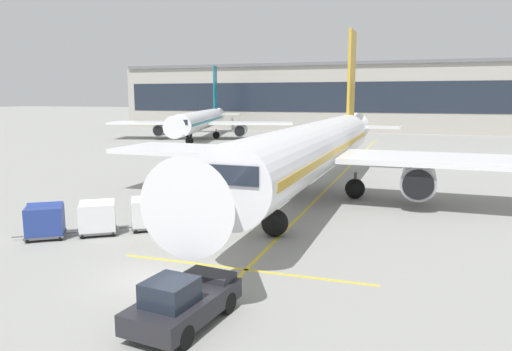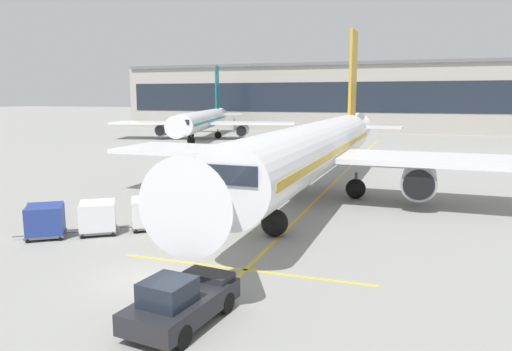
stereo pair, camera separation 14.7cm
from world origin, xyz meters
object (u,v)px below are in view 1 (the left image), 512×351
at_px(ground_crew_marshaller, 163,218).
at_px(parked_airplane, 316,149).
at_px(ground_crew_by_loader, 144,209).
at_px(ground_crew_by_carts, 150,206).
at_px(safety_cone_engine_keepout, 215,191).
at_px(baggage_cart_lead, 149,212).
at_px(pushback_tug, 183,302).
at_px(baggage_cart_second, 97,217).
at_px(baggage_cart_third, 45,220).
at_px(distant_airplane, 201,120).
at_px(belt_loader, 210,208).

bearing_deg(ground_crew_marshaller, parked_airplane, 64.39).
xyz_separation_m(ground_crew_by_loader, ground_crew_by_carts, (-0.20, 1.01, 0.00)).
distance_m(parked_airplane, safety_cone_engine_keepout, 8.49).
distance_m(baggage_cart_lead, pushback_tug, 12.40).
bearing_deg(baggage_cart_second, parked_airplane, 54.48).
bearing_deg(pushback_tug, ground_crew_marshaller, 122.94).
bearing_deg(baggage_cart_second, safety_cone_engine_keepout, 80.11).
height_order(baggage_cart_lead, safety_cone_engine_keepout, baggage_cart_lead).
xyz_separation_m(baggage_cart_third, safety_cone_engine_keepout, (4.28, 13.32, -0.62)).
xyz_separation_m(baggage_cart_third, distant_airplane, (-18.49, 59.50, 2.38)).
height_order(baggage_cart_third, ground_crew_by_carts, baggage_cart_third).
relative_size(baggage_cart_lead, baggage_cart_second, 1.00).
relative_size(belt_loader, distant_airplane, 0.11).
relative_size(ground_crew_by_loader, ground_crew_marshaller, 1.00).
distance_m(baggage_cart_second, ground_crew_by_carts, 3.65).
height_order(belt_loader, baggage_cart_third, belt_loader).
bearing_deg(ground_crew_by_carts, ground_crew_marshaller, -46.69).
xyz_separation_m(pushback_tug, ground_crew_marshaller, (-5.91, 9.13, 0.17)).
bearing_deg(baggage_cart_third, belt_loader, 40.53).
height_order(pushback_tug, safety_cone_engine_keepout, pushback_tug).
height_order(pushback_tug, ground_crew_by_carts, pushback_tug).
distance_m(baggage_cart_second, baggage_cart_third, 2.73).
bearing_deg(safety_cone_engine_keepout, baggage_cart_third, -107.79).
bearing_deg(ground_crew_by_loader, belt_loader, 32.10).
xyz_separation_m(parked_airplane, ground_crew_by_loader, (-8.11, -11.09, -2.79)).
relative_size(parked_airplane, safety_cone_engine_keepout, 54.74).
height_order(parked_airplane, baggage_cart_second, parked_airplane).
bearing_deg(ground_crew_by_loader, safety_cone_engine_keepout, 86.74).
bearing_deg(safety_cone_engine_keepout, ground_crew_by_carts, -95.00).
distance_m(ground_crew_by_loader, ground_crew_marshaller, 2.55).
bearing_deg(baggage_cart_lead, distant_airplane, 112.21).
relative_size(parked_airplane, ground_crew_by_carts, 24.56).
relative_size(belt_loader, baggage_cart_lead, 1.77).
height_order(pushback_tug, distant_airplane, distant_airplane).
bearing_deg(baggage_cart_lead, safety_cone_engine_keepout, 90.80).
bearing_deg(pushback_tug, safety_cone_engine_keepout, 110.60).
bearing_deg(baggage_cart_third, safety_cone_engine_keepout, 72.21).
bearing_deg(baggage_cart_third, ground_crew_by_loader, 46.67).
distance_m(parked_airplane, ground_crew_marshaller, 14.17).
relative_size(baggage_cart_third, pushback_tug, 0.58).
bearing_deg(parked_airplane, ground_crew_marshaller, -115.61).
bearing_deg(belt_loader, ground_crew_by_carts, -162.82).
xyz_separation_m(parked_airplane, baggage_cart_third, (-11.85, -15.06, -2.79)).
bearing_deg(baggage_cart_third, ground_crew_by_carts, 54.52).
distance_m(pushback_tug, ground_crew_by_carts, 14.19).
height_order(belt_loader, ground_crew_marshaller, belt_loader).
xyz_separation_m(belt_loader, safety_cone_engine_keepout, (-2.83, 7.25, -0.48)).
height_order(ground_crew_by_loader, distant_airplane, distant_airplane).
bearing_deg(distant_airplane, baggage_cart_second, -70.32).
xyz_separation_m(baggage_cart_lead, safety_cone_engine_keepout, (-0.14, 9.93, -0.62)).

